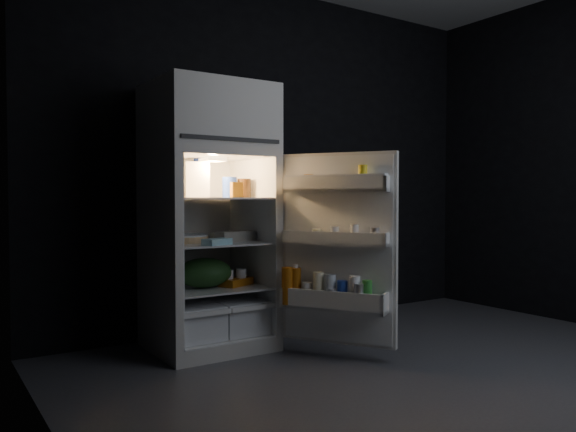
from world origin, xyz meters
TOP-DOWN VIEW (x-y plane):
  - floor at (0.00, 0.00)m, footprint 4.00×3.40m
  - wall_back at (0.00, 1.70)m, footprint 4.00×0.00m
  - wall_left at (-2.00, 0.00)m, footprint 0.00×3.40m
  - refrigerator at (-0.83, 1.32)m, footprint 0.76×0.71m
  - fridge_door at (-0.26, 0.63)m, footprint 0.54×0.71m
  - milk_jug at (-0.88, 1.37)m, footprint 0.20×0.20m
  - mayo_jar at (-0.67, 1.29)m, footprint 0.12×0.12m
  - jam_jar at (-0.57, 1.26)m, footprint 0.12×0.12m
  - amber_bottle at (-1.10, 1.33)m, footprint 0.08×0.08m
  - small_carton at (-0.72, 1.09)m, footprint 0.08×0.07m
  - egg_carton at (-0.67, 1.21)m, footprint 0.30×0.17m
  - pie at (-0.98, 1.35)m, footprint 0.40×0.40m
  - flat_package at (-0.90, 1.03)m, footprint 0.21×0.15m
  - wrapped_pkg at (-0.68, 1.41)m, footprint 0.14×0.13m
  - produce_bag at (-0.88, 1.25)m, footprint 0.44×0.40m
  - yogurt_tray at (-0.67, 1.20)m, footprint 0.27×0.22m
  - small_can_red at (-0.66, 1.39)m, footprint 0.07×0.07m
  - small_can_silver at (-0.55, 1.42)m, footprint 0.07×0.07m

SIDE VIEW (x-z plane):
  - floor at x=0.00m, z-range 0.00..0.00m
  - yogurt_tray at x=-0.67m, z-range 0.43..0.48m
  - small_can_red at x=-0.66m, z-range 0.43..0.52m
  - small_can_silver at x=-0.55m, z-range 0.43..0.52m
  - produce_bag at x=-0.88m, z-range 0.43..0.62m
  - fridge_door at x=-0.26m, z-range 0.07..1.29m
  - pie at x=-0.98m, z-range 0.73..0.77m
  - flat_package at x=-0.90m, z-range 0.73..0.77m
  - wrapped_pkg at x=-0.68m, z-range 0.73..0.78m
  - egg_carton at x=-0.67m, z-range 0.73..0.80m
  - refrigerator at x=-0.83m, z-range 0.07..1.85m
  - small_carton at x=-0.72m, z-range 1.03..1.13m
  - jam_jar at x=-0.57m, z-range 1.03..1.16m
  - mayo_jar at x=-0.67m, z-range 1.03..1.17m
  - amber_bottle at x=-1.10m, z-range 1.03..1.25m
  - milk_jug at x=-0.88m, z-range 1.03..1.27m
  - wall_back at x=0.00m, z-range 0.00..2.70m
  - wall_left at x=-2.00m, z-range 0.00..2.70m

